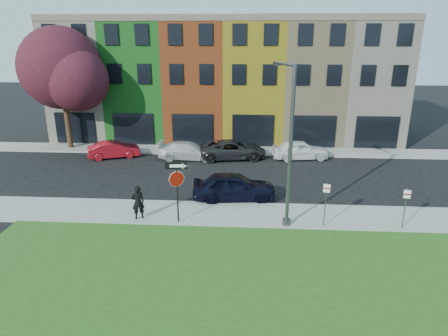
# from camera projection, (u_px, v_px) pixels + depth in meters

# --- Properties ---
(ground) EXTENTS (120.00, 120.00, 0.00)m
(ground) POSITION_uv_depth(u_px,v_px,m) (254.00, 245.00, 18.10)
(ground) COLOR black
(ground) RESTS_ON ground
(sidewalk_near) EXTENTS (40.00, 3.00, 0.12)m
(sidewalk_near) POSITION_uv_depth(u_px,v_px,m) (292.00, 216.00, 20.80)
(sidewalk_near) COLOR gray
(sidewalk_near) RESTS_ON ground
(sidewalk_far) EXTENTS (40.00, 2.40, 0.12)m
(sidewalk_far) POSITION_uv_depth(u_px,v_px,m) (216.00, 150.00, 32.43)
(sidewalk_far) COLOR gray
(sidewalk_far) RESTS_ON ground
(rowhouse_block) EXTENTS (30.00, 10.12, 10.00)m
(rowhouse_block) POSITION_uv_depth(u_px,v_px,m) (226.00, 80.00, 36.66)
(rowhouse_block) COLOR #B8B399
(rowhouse_block) RESTS_ON ground
(stop_sign) EXTENTS (1.05, 0.18, 3.14)m
(stop_sign) POSITION_uv_depth(u_px,v_px,m) (177.00, 180.00, 19.35)
(stop_sign) COLOR black
(stop_sign) RESTS_ON sidewalk_near
(man) EXTENTS (0.96, 0.90, 1.78)m
(man) POSITION_uv_depth(u_px,v_px,m) (138.00, 202.00, 20.15)
(man) COLOR black
(man) RESTS_ON sidewalk_near
(sedan_near) EXTENTS (2.83, 5.09, 1.61)m
(sedan_near) POSITION_uv_depth(u_px,v_px,m) (234.00, 186.00, 22.78)
(sedan_near) COLOR black
(sedan_near) RESTS_ON ground
(parked_car_red) EXTENTS (3.94, 4.79, 1.28)m
(parked_car_red) POSITION_uv_depth(u_px,v_px,m) (114.00, 150.00, 30.56)
(parked_car_red) COLOR maroon
(parked_car_red) RESTS_ON ground
(parked_car_silver) EXTENTS (1.84, 4.53, 1.31)m
(parked_car_silver) POSITION_uv_depth(u_px,v_px,m) (188.00, 151.00, 30.22)
(parked_car_silver) COLOR silver
(parked_car_silver) RESTS_ON ground
(parked_car_dark) EXTENTS (4.10, 5.89, 1.41)m
(parked_car_dark) POSITION_uv_depth(u_px,v_px,m) (233.00, 149.00, 30.35)
(parked_car_dark) COLOR black
(parked_car_dark) RESTS_ON ground
(parked_car_white) EXTENTS (2.89, 4.73, 1.45)m
(parked_car_white) POSITION_uv_depth(u_px,v_px,m) (300.00, 150.00, 30.20)
(parked_car_white) COLOR white
(parked_car_white) RESTS_ON ground
(street_lamp) EXTENTS (1.05, 2.50, 7.74)m
(street_lamp) POSITION_uv_depth(u_px,v_px,m) (289.00, 148.00, 18.70)
(street_lamp) COLOR #46494B
(street_lamp) RESTS_ON sidewalk_near
(parking_sign_a) EXTENTS (0.31, 0.13, 2.31)m
(parking_sign_a) POSITION_uv_depth(u_px,v_px,m) (326.00, 199.00, 19.18)
(parking_sign_a) COLOR #46494B
(parking_sign_a) RESTS_ON sidewalk_near
(parking_sign_b) EXTENTS (0.32, 0.11, 2.07)m
(parking_sign_b) POSITION_uv_depth(u_px,v_px,m) (406.00, 203.00, 18.99)
(parking_sign_b) COLOR #46494B
(parking_sign_b) RESTS_ON sidewalk_near
(tree_purple) EXTENTS (7.64, 6.69, 9.58)m
(tree_purple) POSITION_uv_depth(u_px,v_px,m) (63.00, 70.00, 31.17)
(tree_purple) COLOR black
(tree_purple) RESTS_ON sidewalk_far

